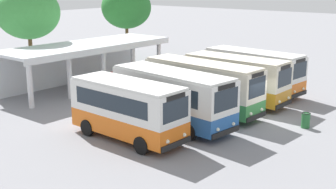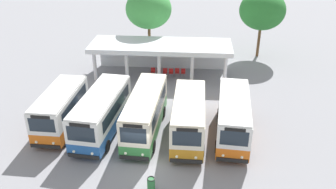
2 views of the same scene
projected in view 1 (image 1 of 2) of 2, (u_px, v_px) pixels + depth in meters
ground_plane at (257, 123)px, 26.47m from camera, size 180.00×180.00×0.00m
city_bus_nearest_orange at (128, 108)px, 23.33m from camera, size 2.52×6.74×3.10m
city_bus_second_in_row at (172, 96)px, 25.57m from camera, size 3.11×8.05×3.18m
city_bus_middle_cream at (202, 85)px, 28.15m from camera, size 2.58×8.18×3.22m
city_bus_fourth_amber at (236, 78)px, 30.32m from camera, size 2.44×7.29×3.15m
city_bus_fifth_blue at (253, 70)px, 33.06m from camera, size 2.79×7.71×3.12m
terminal_canopy at (83, 54)px, 35.11m from camera, size 14.20×4.65×3.40m
waiting_chair_end_by_column at (83, 82)px, 34.52m from camera, size 0.46×0.46×0.86m
waiting_chair_second_from_end at (90, 81)px, 34.96m from camera, size 0.46×0.46×0.86m
waiting_chair_middle_seat at (97, 80)px, 35.38m from camera, size 0.46×0.46×0.86m
waiting_chair_fourth_seat at (103, 78)px, 35.84m from camera, size 0.46×0.46×0.86m
waiting_chair_fifth_seat at (107, 77)px, 36.39m from camera, size 0.46×0.46×0.86m
waiting_chair_far_end_seat at (113, 76)px, 36.84m from camera, size 0.46×0.46×0.86m
roadside_tree_behind_canopy at (28, 12)px, 35.67m from camera, size 5.07×5.07×7.84m
roadside_tree_east_of_canopy at (126, 7)px, 46.06m from camera, size 5.11×5.11×7.60m
litter_bin_apron at (306, 120)px, 25.45m from camera, size 0.49×0.49×0.90m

